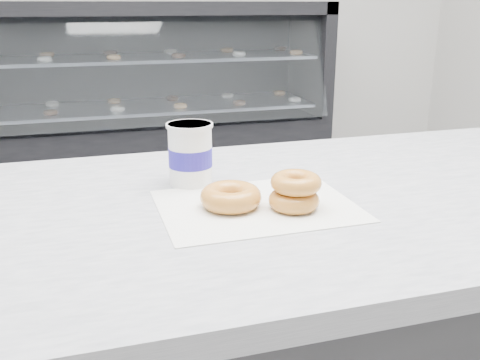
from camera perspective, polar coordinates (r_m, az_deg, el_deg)
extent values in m
cube|color=#BBBBC0|center=(1.03, 7.95, -2.45)|extent=(3.06, 0.76, 0.04)
cube|color=black|center=(3.73, -9.66, 2.68)|extent=(2.40, 0.70, 0.50)
cube|color=black|center=(3.59, -10.50, 17.58)|extent=(2.40, 0.70, 0.08)
cube|color=black|center=(3.93, -10.76, 12.71)|extent=(2.40, 0.06, 0.75)
cube|color=black|center=(3.91, 7.34, 12.86)|extent=(0.08, 0.70, 0.75)
cube|color=white|center=(3.31, -9.54, 11.76)|extent=(2.28, 0.16, 0.70)
cube|color=silver|center=(3.65, -9.93, 7.67)|extent=(2.20, 0.55, 0.02)
cube|color=silver|center=(3.61, -10.22, 12.66)|extent=(2.20, 0.55, 0.02)
cube|color=silver|center=(0.94, 1.80, -2.76)|extent=(0.34, 0.26, 0.00)
torus|color=#CC7338|center=(0.93, -1.00, -1.79)|extent=(0.11, 0.11, 0.04)
torus|color=#CC7338|center=(0.93, 5.77, -2.15)|extent=(0.09, 0.09, 0.03)
torus|color=#CC7338|center=(0.92, 5.99, -0.27)|extent=(0.11, 0.11, 0.03)
cylinder|color=white|center=(1.05, -5.32, 2.77)|extent=(0.11, 0.11, 0.12)
cylinder|color=white|center=(1.03, -5.41, 5.85)|extent=(0.09, 0.09, 0.01)
cylinder|color=#241B96|center=(1.05, -5.31, 2.50)|extent=(0.11, 0.11, 0.04)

